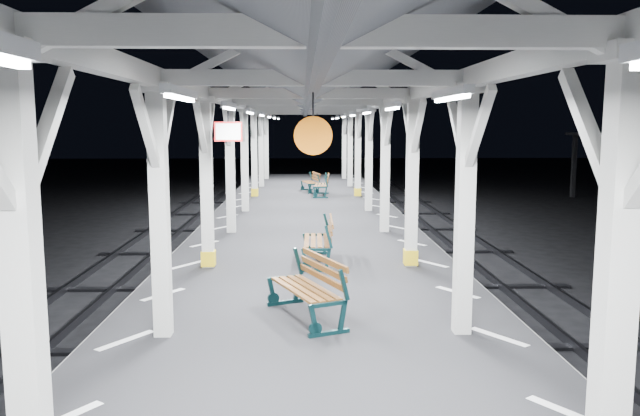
{
  "coord_description": "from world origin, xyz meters",
  "views": [
    {
      "loc": [
        -0.14,
        -10.08,
        3.8
      ],
      "look_at": [
        0.19,
        1.77,
        2.2
      ],
      "focal_mm": 35.0,
      "sensor_mm": 36.0,
      "label": 1
    }
  ],
  "objects_px": {
    "bench_far": "(323,184)",
    "bench_mid": "(321,239)",
    "bench_near": "(311,286)",
    "bench_extra": "(312,182)"
  },
  "relations": [
    {
      "from": "bench_mid",
      "to": "bench_far",
      "type": "xyz_separation_m",
      "value": [
        0.44,
        11.89,
        -0.02
      ]
    },
    {
      "from": "bench_mid",
      "to": "bench_extra",
      "type": "height_order",
      "value": "bench_mid"
    },
    {
      "from": "bench_near",
      "to": "bench_far",
      "type": "xyz_separation_m",
      "value": [
        0.69,
        15.52,
        -0.01
      ]
    },
    {
      "from": "bench_near",
      "to": "bench_mid",
      "type": "height_order",
      "value": "bench_mid"
    },
    {
      "from": "bench_mid",
      "to": "bench_far",
      "type": "height_order",
      "value": "bench_mid"
    },
    {
      "from": "bench_far",
      "to": "bench_extra",
      "type": "relative_size",
      "value": 1.06
    },
    {
      "from": "bench_near",
      "to": "bench_mid",
      "type": "bearing_deg",
      "value": 63.06
    },
    {
      "from": "bench_extra",
      "to": "bench_mid",
      "type": "bearing_deg",
      "value": -102.29
    },
    {
      "from": "bench_far",
      "to": "bench_mid",
      "type": "bearing_deg",
      "value": -88.7
    },
    {
      "from": "bench_near",
      "to": "bench_mid",
      "type": "xyz_separation_m",
      "value": [
        0.25,
        3.63,
        0.01
      ]
    }
  ]
}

